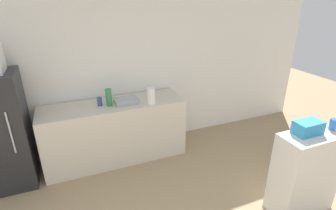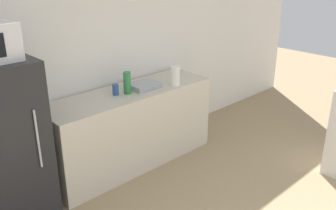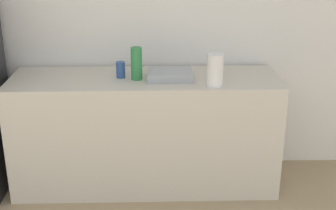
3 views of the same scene
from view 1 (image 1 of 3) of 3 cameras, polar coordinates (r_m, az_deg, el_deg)
wall_back at (r=4.01m, az=-17.93°, el=6.69°), size 8.00×0.06×2.60m
refrigerator at (r=3.89m, az=-32.80°, el=-5.09°), size 0.66×0.61×1.53m
counter at (r=4.03m, az=-11.39°, el=-5.65°), size 2.05×0.62×0.90m
sink_basin at (r=3.83m, az=-9.04°, el=0.96°), size 0.34×0.26×0.06m
bottle_tall at (r=3.74m, az=-12.77°, el=1.63°), size 0.08×0.08×0.24m
bottle_short at (r=3.79m, az=-14.65°, el=0.75°), size 0.07×0.07×0.12m
shelf_cabinet at (r=3.42m, az=27.65°, el=-12.97°), size 0.74×0.34×1.00m
basket at (r=3.12m, az=28.18°, el=-4.35°), size 0.30×0.17×0.14m
jar at (r=3.35m, az=32.29°, el=-3.58°), size 0.08×0.08×0.12m
paper_towel_roll at (r=3.71m, az=-3.71°, el=1.93°), size 0.11×0.11×0.24m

